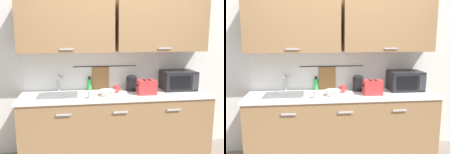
# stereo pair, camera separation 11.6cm
# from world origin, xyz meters

# --- Properties ---
(counter_unit) EXTENTS (2.53, 0.64, 0.90)m
(counter_unit) POSITION_xyz_m (-0.01, 0.30, 0.46)
(counter_unit) COLOR #997047
(counter_unit) RESTS_ON ground
(back_wall_assembly) EXTENTS (3.70, 0.41, 2.50)m
(back_wall_assembly) POSITION_xyz_m (-0.00, 0.53, 1.52)
(back_wall_assembly) COLOR silver
(back_wall_assembly) RESTS_ON ground
(sink_faucet) EXTENTS (0.09, 0.17, 0.22)m
(sink_faucet) POSITION_xyz_m (-0.77, 0.53, 1.04)
(sink_faucet) COLOR #B2B5BA
(sink_faucet) RESTS_ON counter_unit
(microwave) EXTENTS (0.46, 0.35, 0.27)m
(microwave) POSITION_xyz_m (0.91, 0.41, 1.04)
(microwave) COLOR black
(microwave) RESTS_ON counter_unit
(electric_kettle) EXTENTS (0.23, 0.16, 0.21)m
(electric_kettle) POSITION_xyz_m (0.24, 0.44, 1.00)
(electric_kettle) COLOR black
(electric_kettle) RESTS_ON counter_unit
(dish_soap_bottle) EXTENTS (0.06, 0.06, 0.20)m
(dish_soap_bottle) POSITION_xyz_m (-0.35, 0.54, 0.99)
(dish_soap_bottle) COLOR green
(dish_soap_bottle) RESTS_ON counter_unit
(mug_near_sink) EXTENTS (0.12, 0.08, 0.09)m
(mug_near_sink) POSITION_xyz_m (-0.35, 0.10, 0.95)
(mug_near_sink) COLOR silver
(mug_near_sink) RESTS_ON counter_unit
(mixing_bowl) EXTENTS (0.21, 0.21, 0.08)m
(mixing_bowl) POSITION_xyz_m (-0.14, 0.20, 0.94)
(mixing_bowl) COLOR silver
(mixing_bowl) RESTS_ON counter_unit
(toaster) EXTENTS (0.26, 0.17, 0.19)m
(toaster) POSITION_xyz_m (0.39, 0.21, 1.00)
(toaster) COLOR red
(toaster) RESTS_ON counter_unit
(mug_by_kettle) EXTENTS (0.12, 0.08, 0.09)m
(mug_by_kettle) POSITION_xyz_m (0.00, 0.36, 0.95)
(mug_by_kettle) COLOR red
(mug_by_kettle) RESTS_ON counter_unit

